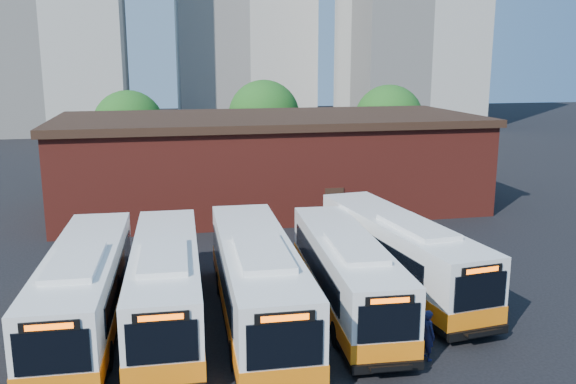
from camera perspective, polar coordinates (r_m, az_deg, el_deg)
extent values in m
plane|color=black|center=(24.86, 6.59, -11.97)|extent=(220.00, 220.00, 0.00)
cube|color=white|center=(24.62, -18.50, -8.42)|extent=(2.95, 11.85, 2.79)
cube|color=orange|center=(24.91, -18.37, -10.16)|extent=(3.00, 11.90, 0.69)
cube|color=black|center=(25.10, -18.29, -11.20)|extent=(2.99, 11.89, 0.25)
cube|color=black|center=(19.17, -21.24, -13.85)|extent=(2.13, 0.14, 1.32)
cube|color=black|center=(18.83, -21.44, -11.63)|extent=(1.67, 0.12, 0.31)
cube|color=#FF5905|center=(18.80, -21.46, -11.67)|extent=(1.32, 0.07, 0.18)
cube|color=black|center=(25.13, -21.30, -7.56)|extent=(0.40, 9.17, 1.03)
cube|color=black|center=(24.73, -15.47, -7.47)|extent=(0.40, 9.17, 1.03)
cube|color=white|center=(22.77, -19.30, -6.19)|extent=(1.86, 4.18, 0.22)
cylinder|color=black|center=(22.33, -22.54, -14.44)|extent=(0.35, 0.99, 0.98)
cylinder|color=black|center=(21.92, -16.58, -14.50)|extent=(0.35, 0.99, 0.98)
cylinder|color=black|center=(28.14, -19.67, -8.59)|extent=(0.35, 0.99, 0.98)
cylinder|color=black|center=(27.82, -15.03, -8.53)|extent=(0.35, 0.99, 0.98)
cube|color=white|center=(24.43, -11.34, -8.19)|extent=(2.85, 11.79, 2.78)
cube|color=orange|center=(24.72, -11.26, -9.94)|extent=(2.90, 11.84, 0.68)
cube|color=black|center=(24.91, -11.21, -10.98)|extent=(2.89, 11.83, 0.24)
cube|color=black|center=(18.90, -11.71, -13.64)|extent=(2.12, 0.12, 1.32)
cube|color=black|center=(18.56, -11.82, -11.40)|extent=(1.66, 0.11, 0.31)
cube|color=#FF5905|center=(18.52, -11.82, -11.44)|extent=(1.32, 0.06, 0.18)
cube|color=black|center=(24.78, -14.31, -7.38)|extent=(0.33, 9.14, 1.03)
cube|color=black|center=(24.70, -8.38, -7.18)|extent=(0.33, 9.14, 1.03)
cube|color=white|center=(22.56, -11.57, -5.93)|extent=(1.82, 4.15, 0.21)
cylinder|color=black|center=(21.94, -14.40, -14.35)|extent=(0.34, 0.99, 0.98)
cylinder|color=black|center=(21.86, -8.31, -14.17)|extent=(0.34, 0.99, 0.98)
cylinder|color=black|center=(27.85, -13.46, -8.42)|extent=(0.34, 0.99, 0.98)
cylinder|color=black|center=(27.78, -8.76, -8.27)|extent=(0.34, 0.99, 0.98)
cube|color=white|center=(23.90, -2.92, -8.15)|extent=(2.99, 12.51, 2.96)
cube|color=orange|center=(24.21, -2.89, -10.05)|extent=(3.04, 12.57, 0.73)
cube|color=black|center=(24.41, -2.88, -11.17)|extent=(3.03, 12.55, 0.26)
cube|color=black|center=(18.10, -0.30, -14.15)|extent=(2.25, 0.12, 1.40)
cube|color=black|center=(17.73, -0.30, -11.67)|extent=(1.76, 0.11, 0.33)
cube|color=#FF5905|center=(17.69, -0.28, -11.72)|extent=(1.40, 0.06, 0.19)
cube|color=black|center=(24.07, -6.26, -7.33)|extent=(0.32, 9.70, 1.09)
cube|color=black|center=(24.38, 0.12, -7.00)|extent=(0.32, 9.70, 1.09)
cube|color=white|center=(21.92, -2.44, -5.68)|extent=(1.92, 4.40, 0.23)
cylinder|color=black|center=(21.11, -4.94, -15.01)|extent=(0.36, 1.05, 1.04)
cylinder|color=black|center=(21.42, 1.66, -14.53)|extent=(0.36, 1.05, 1.04)
cylinder|color=black|center=(27.35, -6.31, -8.46)|extent=(0.36, 1.05, 1.04)
cylinder|color=black|center=(27.60, -1.29, -8.20)|extent=(0.36, 1.05, 1.04)
cube|color=white|center=(25.34, 5.42, -7.36)|extent=(3.04, 11.47, 2.70)
cube|color=orange|center=(25.61, 5.38, -9.01)|extent=(3.09, 11.52, 0.66)
cube|color=black|center=(25.79, 5.36, -9.99)|extent=(3.08, 11.51, 0.24)
cube|color=black|center=(20.16, 9.42, -12.02)|extent=(2.05, 0.17, 1.28)
cube|color=black|center=(19.84, 9.51, -9.97)|extent=(1.61, 0.15, 0.30)
cube|color=#FF5905|center=(19.81, 9.54, -10.00)|extent=(1.28, 0.09, 0.17)
cube|color=black|center=(20.78, 9.32, -15.89)|extent=(2.42, 0.27, 0.30)
cube|color=black|center=(20.55, 9.52, -15.94)|extent=(1.39, 0.44, 0.06)
cube|color=black|center=(20.38, 9.68, -15.99)|extent=(1.37, 0.11, 0.17)
cube|color=black|center=(25.34, 2.51, -6.69)|extent=(0.54, 8.84, 0.99)
cube|color=black|center=(25.91, 7.89, -6.37)|extent=(0.54, 8.84, 0.99)
cube|color=white|center=(23.58, 6.32, -5.20)|extent=(1.86, 4.06, 0.21)
cylinder|color=black|center=(22.67, 4.61, -13.11)|extent=(0.36, 0.96, 0.95)
cylinder|color=black|center=(23.23, 10.00, -12.61)|extent=(0.36, 0.96, 0.95)
cylinder|color=black|center=(28.31, 1.72, -7.76)|extent=(0.36, 0.96, 0.95)
cylinder|color=black|center=(28.76, 6.04, -7.49)|extent=(0.36, 0.96, 0.95)
cube|color=white|center=(28.01, 10.30, -5.40)|extent=(3.95, 12.10, 2.82)
cube|color=orange|center=(28.27, 10.24, -6.98)|extent=(4.01, 12.16, 0.69)
cube|color=black|center=(28.44, 10.20, -7.92)|extent=(4.00, 12.15, 0.25)
cube|color=black|center=(23.20, 17.55, -8.87)|extent=(2.14, 0.32, 1.34)
cube|color=black|center=(22.92, 17.70, -6.96)|extent=(1.68, 0.26, 0.32)
cube|color=#FF5905|center=(22.89, 17.75, -6.99)|extent=(1.33, 0.18, 0.18)
cube|color=black|center=(23.77, 17.38, -12.49)|extent=(2.52, 0.44, 0.32)
cube|color=black|center=(23.56, 17.73, -12.47)|extent=(1.47, 0.55, 0.06)
cube|color=black|center=(23.40, 18.00, -12.48)|extent=(1.43, 0.21, 0.18)
cube|color=black|center=(27.69, 7.59, -4.93)|extent=(1.18, 9.21, 1.04)
cube|color=black|center=(28.89, 12.18, -4.37)|extent=(1.18, 9.21, 1.04)
cube|color=white|center=(26.36, 11.99, -3.18)|extent=(2.21, 4.34, 0.22)
cylinder|color=black|center=(25.17, 11.63, -10.60)|extent=(0.44, 1.02, 0.99)
cylinder|color=black|center=(26.35, 16.00, -9.78)|extent=(0.44, 1.02, 0.99)
cylinder|color=black|center=(30.60, 5.44, -6.21)|extent=(0.44, 1.02, 0.99)
cylinder|color=black|center=(31.57, 9.25, -5.73)|extent=(0.44, 1.02, 0.99)
imported|color=#131536|center=(22.11, 12.95, -12.88)|extent=(0.55, 0.73, 1.80)
cube|color=maroon|center=(42.70, -1.75, 2.63)|extent=(28.00, 12.00, 6.00)
cube|color=black|center=(42.29, -1.78, 6.84)|extent=(28.60, 12.60, 0.50)
cube|color=black|center=(37.98, 4.33, -1.40)|extent=(1.20, 0.08, 2.40)
cylinder|color=#382314|center=(54.24, -14.48, 2.56)|extent=(0.36, 0.36, 2.70)
sphere|color=#1F5718|center=(53.80, -14.67, 6.02)|extent=(6.00, 6.00, 6.00)
cylinder|color=#382314|center=(56.90, -2.23, 3.52)|extent=(0.36, 0.36, 2.95)
sphere|color=#1F5718|center=(56.46, -2.26, 7.14)|extent=(6.56, 6.56, 6.56)
cylinder|color=#382314|center=(56.94, 9.28, 3.30)|extent=(0.36, 0.36, 2.81)
sphere|color=#1F5718|center=(56.51, 9.40, 6.73)|extent=(6.24, 6.24, 6.24)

